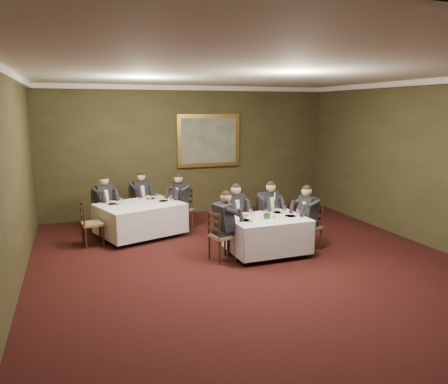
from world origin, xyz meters
TOP-DOWN VIEW (x-y plane):
  - ground at (0.00, 0.00)m, footprint 10.00×10.00m
  - ceiling at (0.00, 0.00)m, footprint 8.00×10.00m
  - back_wall at (0.00, 5.00)m, footprint 8.00×0.10m
  - left_wall at (-4.00, 0.00)m, footprint 0.10×10.00m
  - crown_molding at (0.00, 0.00)m, footprint 8.00×10.00m
  - table_main at (0.52, 1.01)m, footprint 1.57×1.22m
  - table_second at (-1.69, 3.12)m, footprint 2.15×1.88m
  - chair_main_backleft at (0.09, 1.78)m, footprint 0.53×0.51m
  - diner_main_backleft at (0.09, 1.77)m, footprint 0.50×0.56m
  - chair_main_backright at (0.91, 1.80)m, footprint 0.49×0.47m
  - diner_main_backright at (0.91, 1.79)m, footprint 0.46×0.53m
  - chair_main_endleft at (-0.45, 0.98)m, footprint 0.51×0.52m
  - diner_main_endleft at (-0.43, 0.98)m, footprint 0.56×0.50m
  - chair_main_endright at (1.49, 1.04)m, footprint 0.48×0.49m
  - diner_main_endright at (1.48, 1.03)m, footprint 0.53×0.46m
  - chair_sec_backleft at (-2.45, 3.83)m, footprint 0.59×0.59m
  - diner_sec_backleft at (-2.45, 3.82)m, footprint 0.59×0.62m
  - chair_sec_backright at (-1.54, 4.15)m, footprint 0.57×0.56m
  - diner_sec_backright at (-1.54, 4.14)m, footprint 0.56×0.60m
  - chair_sec_endright at (-0.62, 3.49)m, footprint 0.57×0.58m
  - diner_sec_endright at (-0.63, 3.49)m, footprint 0.60×0.57m
  - chair_sec_endleft at (-2.77, 2.75)m, footprint 0.47×0.49m
  - centerpiece at (0.49, 0.94)m, footprint 0.27×0.25m
  - candlestick at (0.67, 1.00)m, footprint 0.07×0.07m
  - place_setting_table_main at (0.15, 1.34)m, footprint 0.33×0.31m
  - place_setting_table_second at (-2.22, 3.34)m, footprint 0.33×0.31m
  - painting at (0.52, 4.94)m, footprint 1.79×0.09m

SIDE VIEW (x-z plane):
  - ground at x=0.00m, z-range 0.00..0.00m
  - chair_main_backleft at x=0.09m, z-range -0.22..0.78m
  - chair_main_backright at x=0.91m, z-range -0.22..0.78m
  - chair_main_endleft at x=-0.45m, z-range -0.22..0.78m
  - chair_main_endright at x=1.49m, z-range -0.22..0.78m
  - chair_sec_backleft at x=-2.45m, z-range -0.22..0.78m
  - chair_sec_backright at x=-1.54m, z-range -0.22..0.78m
  - chair_sec_endright at x=-0.62m, z-range -0.22..0.78m
  - chair_sec_endleft at x=-2.77m, z-range -0.22..0.78m
  - table_main at x=0.52m, z-range 0.12..0.78m
  - table_second at x=-1.69m, z-range 0.12..0.78m
  - diner_main_backleft at x=0.09m, z-range -0.16..1.19m
  - diner_main_backright at x=0.91m, z-range -0.16..1.19m
  - diner_main_endleft at x=-0.43m, z-range -0.16..1.19m
  - diner_main_endright at x=1.48m, z-range -0.16..1.19m
  - diner_sec_backleft at x=-2.45m, z-range -0.16..1.19m
  - diner_sec_backright at x=-1.54m, z-range -0.16..1.19m
  - diner_sec_endright at x=-0.63m, z-range -0.16..1.19m
  - place_setting_table_main at x=0.15m, z-range 0.73..0.87m
  - place_setting_table_second at x=-2.22m, z-range 0.73..0.87m
  - centerpiece at x=0.49m, z-range 0.76..1.02m
  - candlestick at x=0.67m, z-range 0.70..1.21m
  - back_wall at x=0.00m, z-range 0.00..3.50m
  - left_wall at x=-4.00m, z-range 0.00..3.50m
  - painting at x=0.52m, z-range 1.30..2.75m
  - crown_molding at x=0.00m, z-range 3.38..3.50m
  - ceiling at x=0.00m, z-range 3.45..3.55m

